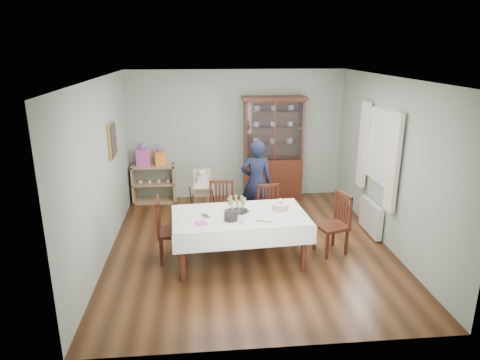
{
  "coord_description": "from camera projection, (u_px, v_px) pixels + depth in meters",
  "views": [
    {
      "loc": [
        -0.76,
        -6.35,
        3.15
      ],
      "look_at": [
        -0.14,
        0.2,
        1.08
      ],
      "focal_mm": 32.0,
      "sensor_mm": 36.0,
      "label": 1
    }
  ],
  "objects": [
    {
      "name": "chair_far_left",
      "position": [
        222.0,
        221.0,
        7.29
      ],
      "size": [
        0.45,
        0.45,
        0.96
      ],
      "rotation": [
        0.0,
        0.0,
        -0.05
      ],
      "color": "#4D2213",
      "rests_on": "floor"
    },
    {
      "name": "gift_bag_orange",
      "position": [
        160.0,
        157.0,
        8.76
      ],
      "size": [
        0.25,
        0.2,
        0.4
      ],
      "color": "orange",
      "rests_on": "sideboard"
    },
    {
      "name": "chair_end_right",
      "position": [
        332.0,
        235.0,
        6.76
      ],
      "size": [
        0.54,
        0.54,
        0.97
      ],
      "rotation": [
        0.0,
        0.0,
        -1.26
      ],
      "color": "#4D2213",
      "rests_on": "floor"
    },
    {
      "name": "floor",
      "position": [
        249.0,
        246.0,
        7.05
      ],
      "size": [
        5.0,
        5.0,
        0.0
      ],
      "primitive_type": "plane",
      "color": "#593319",
      "rests_on": "ground"
    },
    {
      "name": "sideboard",
      "position": [
        154.0,
        183.0,
        8.93
      ],
      "size": [
        0.9,
        0.38,
        0.8
      ],
      "color": "tan",
      "rests_on": "floor"
    },
    {
      "name": "radiator",
      "position": [
        371.0,
        217.0,
        7.43
      ],
      "size": [
        0.1,
        0.8,
        0.55
      ],
      "primitive_type": "cube",
      "color": "white",
      "rests_on": "floor"
    },
    {
      "name": "champagne_tray",
      "position": [
        237.0,
        208.0,
        6.4
      ],
      "size": [
        0.38,
        0.38,
        0.23
      ],
      "color": "silver",
      "rests_on": "dining_table"
    },
    {
      "name": "plate_stack_dark",
      "position": [
        231.0,
        217.0,
        6.12
      ],
      "size": [
        0.26,
        0.26,
        0.09
      ],
      "primitive_type": "cylinder",
      "rotation": [
        0.0,
        0.0,
        0.4
      ],
      "color": "black",
      "rests_on": "dining_table"
    },
    {
      "name": "room_shell",
      "position": [
        246.0,
        138.0,
        7.04
      ],
      "size": [
        5.0,
        5.0,
        5.0
      ],
      "color": "#9EAA99",
      "rests_on": "floor"
    },
    {
      "name": "window",
      "position": [
        381.0,
        147.0,
        7.07
      ],
      "size": [
        0.04,
        1.02,
        1.22
      ],
      "primitive_type": "cube",
      "color": "white",
      "rests_on": "room_shell"
    },
    {
      "name": "dining_table",
      "position": [
        240.0,
        238.0,
        6.44
      ],
      "size": [
        2.07,
        1.28,
        0.76
      ],
      "rotation": [
        0.0,
        0.0,
        0.07
      ],
      "color": "#4D2213",
      "rests_on": "floor"
    },
    {
      "name": "cutlery",
      "position": [
        203.0,
        216.0,
        6.26
      ],
      "size": [
        0.17,
        0.2,
        0.01
      ],
      "primitive_type": null,
      "rotation": [
        0.0,
        0.0,
        0.37
      ],
      "color": "silver",
      "rests_on": "dining_table"
    },
    {
      "name": "napkin_stack",
      "position": [
        202.0,
        223.0,
        6.0
      ],
      "size": [
        0.18,
        0.18,
        0.02
      ],
      "primitive_type": "cube",
      "rotation": [
        0.0,
        0.0,
        0.36
      ],
      "color": "#E855BB",
      "rests_on": "dining_table"
    },
    {
      "name": "curtain_left",
      "position": [
        393.0,
        163.0,
        6.5
      ],
      "size": [
        0.07,
        0.3,
        1.55
      ],
      "primitive_type": "cube",
      "color": "silver",
      "rests_on": "room_shell"
    },
    {
      "name": "birthday_cake",
      "position": [
        280.0,
        207.0,
        6.49
      ],
      "size": [
        0.27,
        0.27,
        0.19
      ],
      "color": "white",
      "rests_on": "dining_table"
    },
    {
      "name": "woman",
      "position": [
        256.0,
        182.0,
        7.78
      ],
      "size": [
        0.58,
        0.39,
        1.56
      ],
      "primitive_type": "imported",
      "rotation": [
        0.0,
        0.0,
        3.11
      ],
      "color": "black",
      "rests_on": "floor"
    },
    {
      "name": "cake_knife",
      "position": [
        263.0,
        221.0,
        6.08
      ],
      "size": [
        0.29,
        0.14,
        0.01
      ],
      "primitive_type": "cube",
      "rotation": [
        0.0,
        0.0,
        -0.39
      ],
      "color": "silver",
      "rests_on": "dining_table"
    },
    {
      "name": "plate_stack_white",
      "position": [
        248.0,
        220.0,
        6.03
      ],
      "size": [
        0.26,
        0.26,
        0.09
      ],
      "primitive_type": "cylinder",
      "rotation": [
        0.0,
        0.0,
        0.4
      ],
      "color": "white",
      "rests_on": "dining_table"
    },
    {
      "name": "china_cabinet",
      "position": [
        273.0,
        147.0,
        8.92
      ],
      "size": [
        1.3,
        0.48,
        2.18
      ],
      "color": "#4D2213",
      "rests_on": "floor"
    },
    {
      "name": "chair_far_right",
      "position": [
        270.0,
        222.0,
        7.33
      ],
      "size": [
        0.44,
        0.44,
        0.89
      ],
      "rotation": [
        0.0,
        0.0,
        0.12
      ],
      "color": "#4D2213",
      "rests_on": "floor"
    },
    {
      "name": "chair_end_left",
      "position": [
        172.0,
        242.0,
        6.52
      ],
      "size": [
        0.47,
        0.47,
        0.99
      ],
      "rotation": [
        0.0,
        0.0,
        1.63
      ],
      "color": "#4D2213",
      "rests_on": "floor"
    },
    {
      "name": "curtain_right",
      "position": [
        363.0,
        145.0,
        7.68
      ],
      "size": [
        0.07,
        0.3,
        1.55
      ],
      "primitive_type": "cube",
      "color": "silver",
      "rests_on": "room_shell"
    },
    {
      "name": "high_chair",
      "position": [
        203.0,
        201.0,
        7.97
      ],
      "size": [
        0.46,
        0.46,
        1.0
      ],
      "rotation": [
        0.0,
        0.0,
        0.03
      ],
      "color": "black",
      "rests_on": "floor"
    },
    {
      "name": "gift_bag_pink",
      "position": [
        143.0,
        156.0,
        8.72
      ],
      "size": [
        0.28,
        0.21,
        0.46
      ],
      "color": "#E855BB",
      "rests_on": "sideboard"
    },
    {
      "name": "picture_frame",
      "position": [
        112.0,
        140.0,
        7.11
      ],
      "size": [
        0.04,
        0.48,
        0.58
      ],
      "primitive_type": "cube",
      "color": "gold",
      "rests_on": "room_shell"
    }
  ]
}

